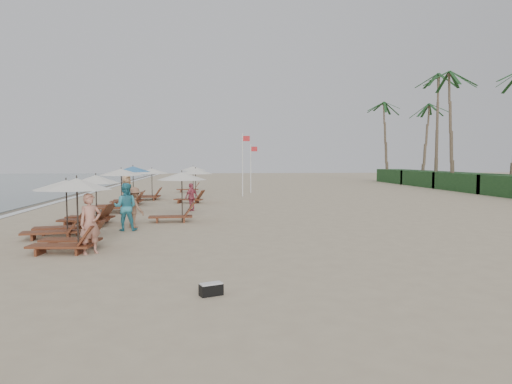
{
  "coord_description": "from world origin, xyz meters",
  "views": [
    {
      "loc": [
        -1.09,
        -16.74,
        2.78
      ],
      "look_at": [
        1.0,
        4.28,
        1.3
      ],
      "focal_mm": 32.23,
      "sensor_mm": 36.0,
      "label": 1
    }
  ],
  "objects": [
    {
      "name": "ground",
      "position": [
        0.0,
        0.0,
        0.0
      ],
      "size": [
        160.0,
        160.0,
        0.0
      ],
      "primitive_type": "plane",
      "color": "tan",
      "rests_on": "ground"
    },
    {
      "name": "wet_sand_band",
      "position": [
        -12.5,
        10.0,
        0.0
      ],
      "size": [
        3.2,
        140.0,
        0.01
      ],
      "primitive_type": "cube",
      "color": "#6B5E4C",
      "rests_on": "ground"
    },
    {
      "name": "foam_line",
      "position": [
        -11.2,
        10.0,
        0.01
      ],
      "size": [
        0.5,
        140.0,
        0.02
      ],
      "primitive_type": "cube",
      "color": "white",
      "rests_on": "ground"
    },
    {
      "name": "lounger_station_0",
      "position": [
        -5.36,
        -2.34,
        1.11
      ],
      "size": [
        2.46,
        2.12,
        2.22
      ],
      "color": "brown",
      "rests_on": "ground"
    },
    {
      "name": "lounger_station_1",
      "position": [
        -6.48,
        0.34,
        1.07
      ],
      "size": [
        2.66,
        2.36,
        2.06
      ],
      "color": "brown",
      "rests_on": "ground"
    },
    {
      "name": "lounger_station_2",
      "position": [
        -6.24,
        3.44,
        0.98
      ],
      "size": [
        2.57,
        2.09,
        2.13
      ],
      "color": "brown",
      "rests_on": "ground"
    },
    {
      "name": "lounger_station_3",
      "position": [
        -6.11,
        8.31,
        1.08
      ],
      "size": [
        2.83,
        2.36,
        2.31
      ],
      "color": "brown",
      "rests_on": "ground"
    },
    {
      "name": "lounger_station_4",
      "position": [
        -6.08,
        12.33,
        1.21
      ],
      "size": [
        2.48,
        2.19,
        2.39
      ],
      "color": "brown",
      "rests_on": "ground"
    },
    {
      "name": "lounger_station_5",
      "position": [
        -5.33,
        15.71,
        1.2
      ],
      "size": [
        2.55,
        2.38,
        2.18
      ],
      "color": "brown",
      "rests_on": "ground"
    },
    {
      "name": "inland_station_0",
      "position": [
        -2.58,
        4.1,
        1.39
      ],
      "size": [
        2.66,
        2.24,
        2.22
      ],
      "color": "brown",
      "rests_on": "ground"
    },
    {
      "name": "inland_station_1",
      "position": [
        -2.22,
        13.16,
        1.45
      ],
      "size": [
        2.6,
        2.24,
        2.22
      ],
      "color": "brown",
      "rests_on": "ground"
    },
    {
      "name": "inland_station_2",
      "position": [
        -2.77,
        23.23,
        1.43
      ],
      "size": [
        2.59,
        2.24,
        2.22
      ],
      "color": "brown",
      "rests_on": "ground"
    },
    {
      "name": "beachgoer_near",
      "position": [
        -4.63,
        -2.88,
        0.9
      ],
      "size": [
        0.78,
        0.74,
        1.8
      ],
      "primitive_type": "imported",
      "rotation": [
        0.0,
        0.0,
        0.64
      ],
      "color": "tan",
      "rests_on": "ground"
    },
    {
      "name": "beachgoer_mid_a",
      "position": [
        -4.42,
        1.61,
        0.94
      ],
      "size": [
        0.92,
        0.73,
        1.88
      ],
      "primitive_type": "imported",
      "rotation": [
        0.0,
        0.0,
        3.13
      ],
      "color": "teal",
      "rests_on": "ground"
    },
    {
      "name": "beachgoer_mid_b",
      "position": [
        -4.23,
        2.38,
        0.84
      ],
      "size": [
        1.22,
        1.18,
        1.67
      ],
      "primitive_type": "imported",
      "rotation": [
        0.0,
        0.0,
        2.42
      ],
      "color": "#91644A",
      "rests_on": "ground"
    },
    {
      "name": "beachgoer_far_a",
      "position": [
        -2.12,
        8.38,
        0.76
      ],
      "size": [
        0.87,
        0.91,
        1.52
      ],
      "primitive_type": "imported",
      "rotation": [
        0.0,
        0.0,
        3.98
      ],
      "color": "#B94A5C",
      "rests_on": "ground"
    },
    {
      "name": "beachgoer_far_b",
      "position": [
        -6.07,
        11.11,
        0.95
      ],
      "size": [
        1.05,
        1.11,
        1.91
      ],
      "primitive_type": "imported",
      "rotation": [
        0.0,
        0.0,
        0.91
      ],
      "color": "tan",
      "rests_on": "ground"
    },
    {
      "name": "duffel_bag",
      "position": [
        -1.09,
        -7.44,
        0.13
      ],
      "size": [
        0.52,
        0.39,
        0.26
      ],
      "color": "black",
      "rests_on": "ground"
    },
    {
      "name": "flag_pole_near",
      "position": [
        1.38,
        18.14,
        2.65
      ],
      "size": [
        0.6,
        0.08,
        4.8
      ],
      "color": "silver",
      "rests_on": "ground"
    },
    {
      "name": "flag_pole_far",
      "position": [
        2.32,
        21.7,
        2.28
      ],
      "size": [
        0.6,
        0.08,
        4.09
      ],
      "color": "silver",
      "rests_on": "ground"
    }
  ]
}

